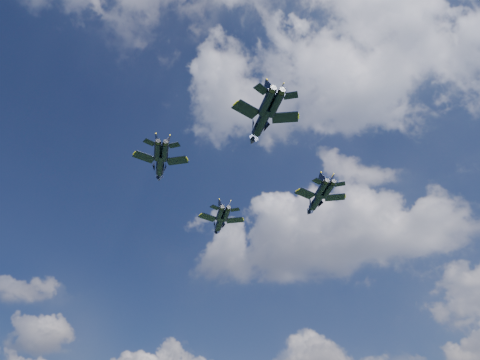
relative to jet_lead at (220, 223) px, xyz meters
name	(u,v)px	position (x,y,z in m)	size (l,w,h in m)	color
jet_lead	(220,223)	(0.00, 0.00, 0.00)	(11.65, 14.80, 3.67)	black
jet_left	(160,165)	(-3.42, -25.75, 1.79)	(11.63, 15.29, 3.76)	black
jet_right	(316,201)	(26.38, -2.81, -0.94)	(12.39, 15.52, 3.87)	black
jet_slot	(261,123)	(22.58, -31.90, 0.78)	(13.99, 16.26, 4.15)	black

